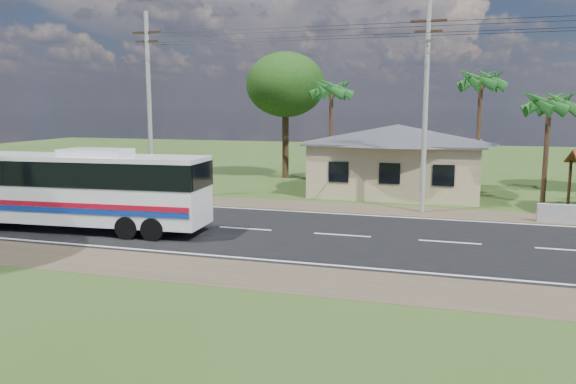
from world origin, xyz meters
name	(u,v)px	position (x,y,z in m)	size (l,w,h in m)	color
ground	(342,235)	(0.00, 0.00, 0.00)	(120.00, 120.00, 0.00)	#2F4B1A
road	(342,235)	(0.00, 0.00, 0.01)	(120.00, 16.00, 0.03)	black
house	(397,152)	(1.00, 13.00, 2.64)	(12.40, 10.00, 5.00)	tan
utility_poles	(419,102)	(2.67, 6.49, 5.77)	(32.80, 2.22, 11.00)	#9E9E99
palm_near	(549,103)	(9.50, 11.00, 5.71)	(2.80, 2.80, 6.70)	#47301E
palm_mid	(481,81)	(6.00, 15.50, 7.16)	(2.80, 2.80, 8.20)	#47301E
palm_far	(331,90)	(-4.00, 16.00, 6.68)	(2.80, 2.80, 7.70)	#47301E
tree_behind_house	(285,85)	(-8.00, 18.00, 7.12)	(6.00, 6.00, 9.61)	#47301E
coach_bus	(78,184)	(-11.59, -2.35, 2.12)	(12.08, 3.30, 3.71)	silver
small_car	(16,189)	(-20.26, 3.36, 0.72)	(1.70, 4.23, 1.44)	#333336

